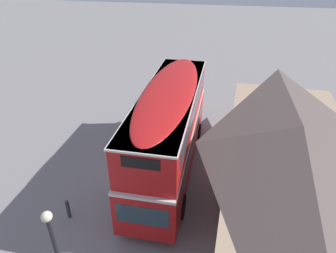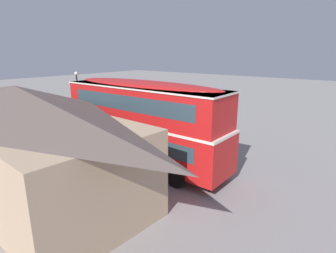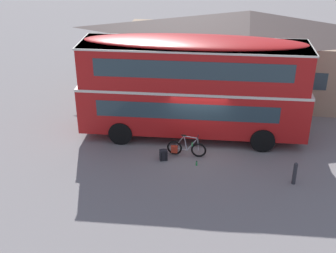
{
  "view_description": "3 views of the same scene",
  "coord_description": "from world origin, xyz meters",
  "px_view_note": "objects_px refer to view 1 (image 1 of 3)",
  "views": [
    {
      "loc": [
        12.57,
        3.47,
        10.29
      ],
      "look_at": [
        -1.6,
        0.67,
        1.91
      ],
      "focal_mm": 32.26,
      "sensor_mm": 36.0,
      "label": 1
    },
    {
      "loc": [
        -10.68,
        11.81,
        6.29
      ],
      "look_at": [
        -1.03,
        -0.36,
        2.05
      ],
      "focal_mm": 29.24,
      "sensor_mm": 36.0,
      "label": 2
    },
    {
      "loc": [
        0.47,
        -17.99,
        10.1
      ],
      "look_at": [
        -1.27,
        -1.02,
        1.43
      ],
      "focal_mm": 47.59,
      "sensor_mm": 36.0,
      "label": 3
    }
  ],
  "objects_px": {
    "backpack_on_ground": "(132,148)",
    "kerb_bollard": "(68,209)",
    "double_decker_bus": "(169,127)",
    "touring_bicycle": "(135,157)",
    "water_bottle_green_metal": "(119,165)"
  },
  "relations": [
    {
      "from": "double_decker_bus",
      "to": "kerb_bollard",
      "type": "height_order",
      "value": "double_decker_bus"
    },
    {
      "from": "backpack_on_ground",
      "to": "kerb_bollard",
      "type": "xyz_separation_m",
      "value": [
        5.38,
        -1.29,
        0.23
      ]
    },
    {
      "from": "backpack_on_ground",
      "to": "kerb_bollard",
      "type": "bearing_deg",
      "value": -13.49
    },
    {
      "from": "touring_bicycle",
      "to": "backpack_on_ground",
      "type": "xyz_separation_m",
      "value": [
        -0.91,
        -0.44,
        -0.1
      ]
    },
    {
      "from": "double_decker_bus",
      "to": "kerb_bollard",
      "type": "bearing_deg",
      "value": -41.0
    },
    {
      "from": "water_bottle_green_metal",
      "to": "kerb_bollard",
      "type": "xyz_separation_m",
      "value": [
        3.92,
        -0.97,
        0.39
      ]
    },
    {
      "from": "double_decker_bus",
      "to": "backpack_on_ground",
      "type": "relative_size",
      "value": 19.73
    },
    {
      "from": "water_bottle_green_metal",
      "to": "kerb_bollard",
      "type": "relative_size",
      "value": 0.23
    },
    {
      "from": "touring_bicycle",
      "to": "kerb_bollard",
      "type": "height_order",
      "value": "touring_bicycle"
    },
    {
      "from": "touring_bicycle",
      "to": "kerb_bollard",
      "type": "xyz_separation_m",
      "value": [
        4.47,
        -1.73,
        0.13
      ]
    },
    {
      "from": "double_decker_bus",
      "to": "water_bottle_green_metal",
      "type": "distance_m",
      "value": 3.75
    },
    {
      "from": "touring_bicycle",
      "to": "backpack_on_ground",
      "type": "bearing_deg",
      "value": -154.25
    },
    {
      "from": "double_decker_bus",
      "to": "kerb_bollard",
      "type": "xyz_separation_m",
      "value": [
        4.26,
        -3.71,
        -2.15
      ]
    },
    {
      "from": "touring_bicycle",
      "to": "kerb_bollard",
      "type": "distance_m",
      "value": 4.79
    },
    {
      "from": "double_decker_bus",
      "to": "touring_bicycle",
      "type": "height_order",
      "value": "double_decker_bus"
    }
  ]
}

